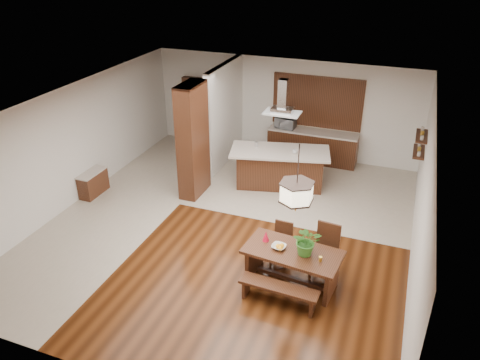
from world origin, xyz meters
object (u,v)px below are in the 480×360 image
at_px(dining_chair_right, 324,251).
at_px(microwave, 286,123).
at_px(dining_bench, 278,295).
at_px(pendant_lantern, 297,179).
at_px(kitchen_island, 280,168).
at_px(hallway_console, 93,183).
at_px(island_cup, 295,152).
at_px(fruit_bowl, 279,247).
at_px(foliage_plant, 307,241).
at_px(dining_table, 292,260).
at_px(range_hood, 283,97).
at_px(dining_chair_left, 281,243).

bearing_deg(dining_chair_right, microwave, 120.30).
relative_size(dining_bench, pendant_lantern, 1.10).
relative_size(dining_chair_right, kitchen_island, 0.39).
height_order(hallway_console, island_cup, island_cup).
height_order(pendant_lantern, fruit_bowl, pendant_lantern).
xyz_separation_m(hallway_console, foliage_plant, (5.94, -1.64, 0.72)).
bearing_deg(pendant_lantern, microwave, 107.11).
height_order(foliage_plant, island_cup, foliage_plant).
distance_m(dining_table, range_hood, 4.43).
bearing_deg(foliage_plant, fruit_bowl, 179.97).
xyz_separation_m(dining_bench, kitchen_island, (-1.27, 4.40, 0.33)).
relative_size(fruit_bowl, island_cup, 2.18).
bearing_deg(dining_chair_right, dining_chair_left, -179.29).
relative_size(dining_table, dining_chair_left, 2.19).
bearing_deg(dining_chair_left, dining_bench, -73.03).
height_order(kitchen_island, microwave, microwave).
bearing_deg(fruit_bowl, dining_chair_right, 33.25).
height_order(dining_bench, foliage_plant, foliage_plant).
relative_size(dining_table, island_cup, 15.69).
distance_m(hallway_console, foliage_plant, 6.21).
xyz_separation_m(dining_table, range_hood, (-1.34, 3.76, 1.92)).
relative_size(dining_chair_left, island_cup, 7.16).
bearing_deg(fruit_bowl, dining_bench, -72.39).
distance_m(hallway_console, pendant_lantern, 6.23).
height_order(dining_table, fruit_bowl, fruit_bowl).
bearing_deg(range_hood, pendant_lantern, -70.42).
bearing_deg(dining_bench, island_cup, 101.44).
bearing_deg(dining_table, dining_chair_right, 44.71).
xyz_separation_m(dining_table, fruit_bowl, (-0.27, -0.01, 0.23)).
xyz_separation_m(range_hood, island_cup, (0.40, -0.10, -1.37)).
relative_size(dining_bench, dining_chair_right, 1.37).
bearing_deg(hallway_console, dining_table, -15.99).
height_order(dining_bench, fruit_bowl, fruit_bowl).
height_order(dining_bench, microwave, microwave).
bearing_deg(island_cup, dining_chair_right, -65.49).
bearing_deg(kitchen_island, dining_chair_right, -74.15).
height_order(dining_bench, pendant_lantern, pendant_lantern).
height_order(hallway_console, fruit_bowl, fruit_bowl).
bearing_deg(fruit_bowl, kitchen_island, 105.83).
height_order(dining_chair_left, fruit_bowl, dining_chair_left).
xyz_separation_m(dining_table, pendant_lantern, (-0.00, 0.00, 1.70)).
bearing_deg(hallway_console, microwave, 44.95).
distance_m(dining_chair_left, fruit_bowl, 0.71).
xyz_separation_m(dining_chair_left, dining_chair_right, (0.89, -0.09, 0.10)).
relative_size(dining_table, range_hood, 2.09).
bearing_deg(island_cup, foliage_plant, -72.10).
xyz_separation_m(foliage_plant, range_hood, (-1.59, 3.77, 1.43)).
height_order(fruit_bowl, kitchen_island, kitchen_island).
height_order(dining_chair_right, kitchen_island, dining_chair_right).
height_order(fruit_bowl, range_hood, range_hood).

